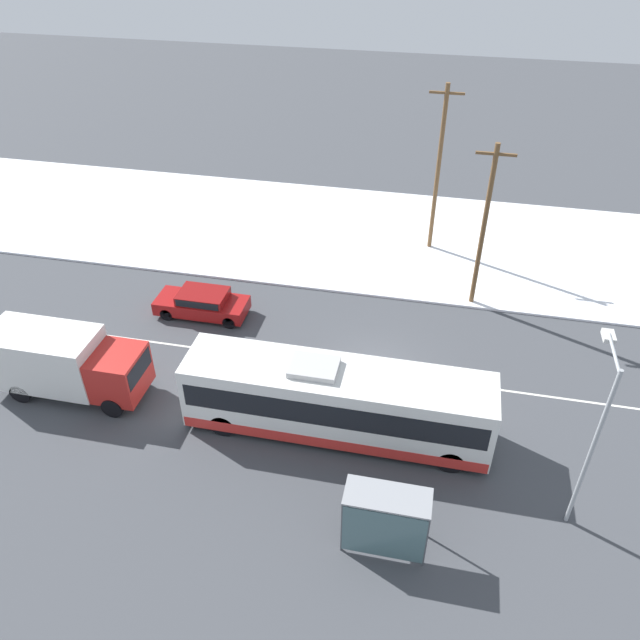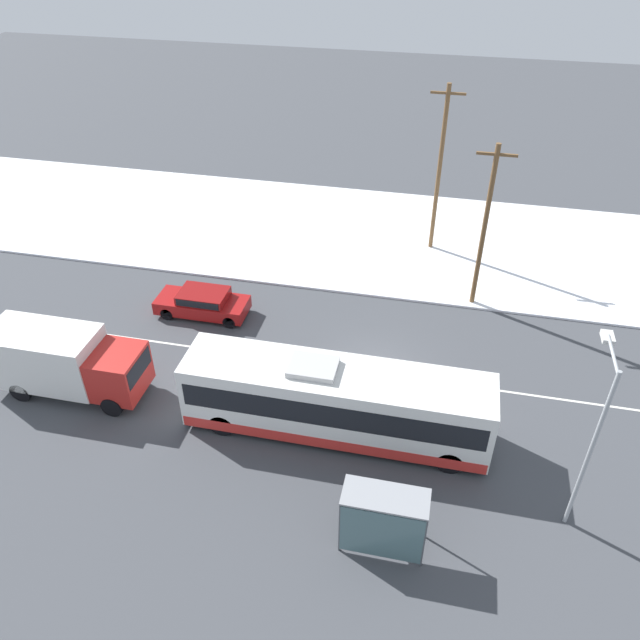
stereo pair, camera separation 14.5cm
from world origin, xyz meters
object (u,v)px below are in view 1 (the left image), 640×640
at_px(box_truck, 64,361).
at_px(pedestrian_at_stop, 371,498).
at_px(utility_pole_roadside, 484,226).
at_px(bus_shelter, 385,518).
at_px(sedan_car, 202,302).
at_px(streetlamp, 596,422).
at_px(utility_pole_snowlot, 438,169).
at_px(city_bus, 337,401).

bearing_deg(box_truck, pedestrian_at_stop, -15.46).
bearing_deg(utility_pole_roadside, bus_shelter, -99.62).
xyz_separation_m(sedan_car, bus_shelter, (10.50, -11.40, 0.93)).
bearing_deg(bus_shelter, box_truck, 160.71).
bearing_deg(box_truck, streetlamp, -5.62).
xyz_separation_m(box_truck, bus_shelter, (13.98, -4.89, 0.05)).
distance_m(pedestrian_at_stop, bus_shelter, 1.51).
relative_size(pedestrian_at_stop, bus_shelter, 0.58).
height_order(box_truck, bus_shelter, box_truck).
xyz_separation_m(box_truck, utility_pole_roadside, (16.57, 10.38, 2.79)).
bearing_deg(utility_pole_snowlot, sedan_car, -138.92).
xyz_separation_m(bus_shelter, utility_pole_snowlot, (0.07, 20.62, 3.24)).
bearing_deg(utility_pole_snowlot, streetlamp, -71.42).
distance_m(box_truck, sedan_car, 7.43).
height_order(city_bus, utility_pole_roadside, utility_pole_roadside).
distance_m(city_bus, streetlamp, 9.18).
bearing_deg(sedan_car, city_bus, 141.24).
relative_size(sedan_car, utility_pole_snowlot, 0.48).
bearing_deg(bus_shelter, utility_pole_roadside, 80.38).
bearing_deg(streetlamp, sedan_car, 152.85).
distance_m(bus_shelter, utility_pole_snowlot, 20.87).
relative_size(sedan_car, pedestrian_at_stop, 2.87).
bearing_deg(streetlamp, pedestrian_at_stop, -165.33).
bearing_deg(streetlamp, box_truck, 174.38).
distance_m(utility_pole_roadside, utility_pole_snowlot, 5.93).
relative_size(bus_shelter, streetlamp, 0.41).
xyz_separation_m(box_truck, pedestrian_at_stop, (13.39, -3.70, -0.66)).
relative_size(city_bus, box_truck, 1.82).
bearing_deg(bus_shelter, city_bus, 116.74).
distance_m(streetlamp, utility_pole_snowlot, 18.68).
distance_m(pedestrian_at_stop, utility_pole_snowlot, 19.83).
distance_m(sedan_car, bus_shelter, 15.53).
bearing_deg(city_bus, bus_shelter, -63.26).
bearing_deg(utility_pole_snowlot, utility_pole_roadside, -64.80).
bearing_deg(box_truck, utility_pole_snowlot, 48.21).
distance_m(bus_shelter, utility_pole_roadside, 15.73).
xyz_separation_m(sedan_car, utility_pole_roadside, (13.09, 3.87, 3.67)).
relative_size(utility_pole_roadside, utility_pole_snowlot, 0.89).
xyz_separation_m(city_bus, streetlamp, (8.53, -2.06, 2.70)).
height_order(utility_pole_roadside, utility_pole_snowlot, utility_pole_snowlot).
distance_m(box_truck, streetlamp, 20.28).
xyz_separation_m(city_bus, sedan_car, (-7.99, 6.42, -0.84)).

